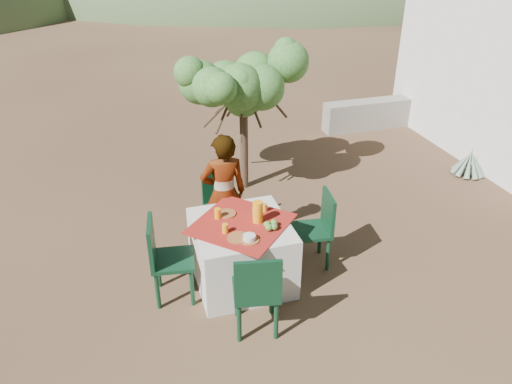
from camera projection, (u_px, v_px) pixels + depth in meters
ground at (265, 254)px, 6.14m from camera, size 160.00×160.00×0.00m
table at (242, 252)px, 5.53m from camera, size 1.30×1.30×0.76m
chair_far at (220, 202)px, 6.32m from camera, size 0.45×0.45×0.85m
chair_near at (257, 290)px, 4.73m from camera, size 0.52×0.52×0.96m
chair_left at (165, 256)px, 5.21m from camera, size 0.50×0.50×0.96m
chair_right at (318, 226)px, 5.76m from camera, size 0.48×0.48×0.92m
person at (224, 194)px, 5.91m from camera, size 0.56×0.38×1.52m
shrub_tree at (246, 90)px, 7.01m from camera, size 1.62×1.59×1.91m
agave at (469, 164)px, 7.95m from camera, size 0.52×0.53×0.56m
stone_wall at (387, 112)px, 9.76m from camera, size 2.60×0.35×0.55m
plate_far at (227, 214)px, 5.50m from camera, size 0.21×0.21×0.01m
plate_near at (238, 238)px, 5.09m from camera, size 0.23×0.23×0.01m
glass_far at (218, 213)px, 5.41m from camera, size 0.07×0.07×0.12m
glass_near at (225, 228)px, 5.16m from camera, size 0.06×0.06×0.10m
juice_pitcher at (258, 212)px, 5.32m from camera, size 0.11×0.11×0.24m
bowl_plate at (249, 240)px, 5.06m from camera, size 0.21×0.21×0.01m
white_bowl at (249, 237)px, 5.05m from camera, size 0.13×0.13×0.05m
jar_left at (259, 209)px, 5.53m from camera, size 0.06×0.06×0.09m
jar_right at (265, 208)px, 5.54m from camera, size 0.06×0.06×0.09m
napkin_holder at (256, 210)px, 5.50m from camera, size 0.07×0.06×0.08m
fruit_cluster at (271, 225)px, 5.23m from camera, size 0.16×0.15×0.08m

